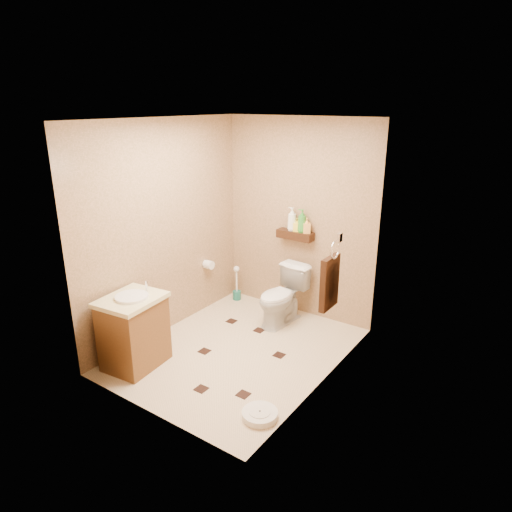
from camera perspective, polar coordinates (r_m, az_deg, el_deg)
The scene contains 19 objects.
ground at distance 5.03m, azimuth -2.24°, elevation -11.75°, with size 2.50×2.50×0.00m, color beige.
wall_back at distance 5.54m, azimuth 5.37°, elevation 4.60°, with size 2.00×0.04×2.40m, color tan.
wall_front at distance 3.67m, azimuth -14.25°, elevation -3.45°, with size 2.00×0.04×2.40m, color tan.
wall_left at distance 5.18m, azimuth -11.34°, elevation 3.28°, with size 0.04×2.50×2.40m, color tan.
wall_right at distance 4.04m, azimuth 8.97°, elevation -1.02°, with size 0.04×2.50×2.40m, color tan.
ceiling at distance 4.33m, azimuth -2.66°, elevation 16.75°, with size 2.00×2.50×0.02m, color white.
wall_shelf at distance 5.52m, azimuth 4.91°, elevation 2.63°, with size 0.46×0.14×0.10m, color #381E0F.
floor_accents at distance 4.96m, azimuth -2.37°, elevation -12.13°, with size 1.09×1.37×0.01m.
toilet at distance 5.46m, azimuth 3.25°, elevation -5.04°, with size 0.39×0.68×0.69m, color white.
vanity at distance 4.77m, azimuth -15.02°, elevation -8.99°, with size 0.56×0.66×0.86m.
bathroom_scale at distance 4.10m, azimuth 0.48°, elevation -19.19°, with size 0.39×0.39×0.06m.
toilet_brush at distance 6.16m, azimuth -2.42°, elevation -3.99°, with size 0.11×0.11×0.48m.
towel_ring at distance 4.38m, azimuth 9.23°, elevation -3.02°, with size 0.12×0.30×0.76m.
toilet_paper at distance 5.77m, azimuth -5.95°, elevation -1.08°, with size 0.12×0.11×0.12m.
bottle_a at distance 5.50m, azimuth 4.53°, elevation 4.63°, with size 0.11×0.11×0.28m, color white.
bottle_b at distance 5.48m, azimuth 5.14°, elevation 3.91°, with size 0.07×0.07×0.16m, color yellow.
bottle_c at distance 5.45m, azimuth 5.74°, elevation 3.63°, with size 0.10×0.10×0.13m, color red.
bottle_d at distance 5.43m, azimuth 5.79°, elevation 4.40°, with size 0.11×0.11×0.28m, color #32882D.
bottle_e at distance 5.41m, azimuth 6.36°, elevation 3.81°, with size 0.08×0.08×0.18m, color #FFB654.
Camera 1 is at (2.61, -3.45, 2.56)m, focal length 32.00 mm.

